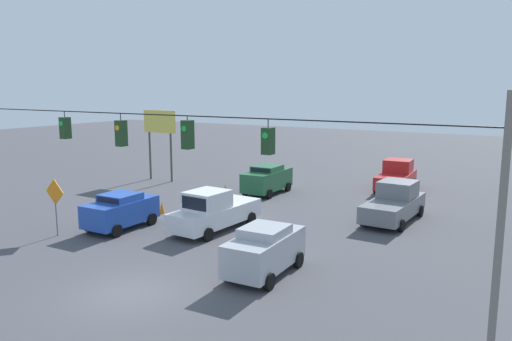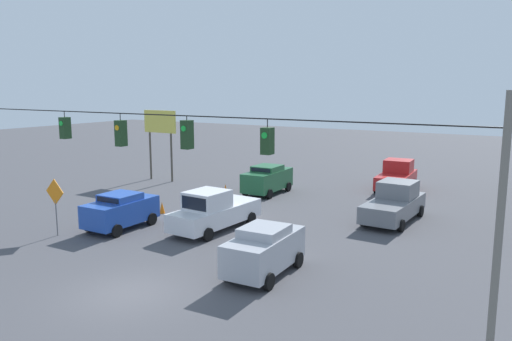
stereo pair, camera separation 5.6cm
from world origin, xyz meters
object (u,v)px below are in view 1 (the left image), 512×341
traffic_cone_second (162,208)px  traffic_cone_third (196,197)px  traffic_cone_fifth (249,181)px  pickup_truck_red_oncoming_deep (396,176)px  sedan_silver_crossing_near (265,249)px  sedan_blue_parked_shoulder (121,210)px  traffic_cone_farthest (272,174)px  overhead_signal_span (153,163)px  roadside_billboard (160,130)px  traffic_cone_fourth (225,189)px  sedan_green_withflow_far (267,179)px  pickup_truck_grey_oncoming_far (394,203)px  pickup_truck_white_withflow_mid (214,211)px  work_zone_sign (55,196)px  traffic_cone_nearest (119,221)px

traffic_cone_second → traffic_cone_third: same height
traffic_cone_fifth → pickup_truck_red_oncoming_deep: bearing=-158.0°
traffic_cone_fifth → sedan_silver_crossing_near: bearing=123.8°
sedan_blue_parked_shoulder → traffic_cone_farthest: size_ratio=5.88×
sedan_silver_crossing_near → pickup_truck_red_oncoming_deep: 18.90m
overhead_signal_span → roadside_billboard: size_ratio=4.24×
traffic_cone_fourth → traffic_cone_farthest: same height
sedan_green_withflow_far → pickup_truck_grey_oncoming_far: pickup_truck_grey_oncoming_far is taller
sedan_blue_parked_shoulder → roadside_billboard: 13.87m
pickup_truck_grey_oncoming_far → traffic_cone_fifth: (12.06, -4.35, -0.64)m
overhead_signal_span → pickup_truck_white_withflow_mid: bearing=-72.1°
work_zone_sign → roadside_billboard: bearing=-67.8°
traffic_cone_third → work_zone_sign: bearing=81.3°
traffic_cone_nearest → traffic_cone_fifth: size_ratio=1.00×
overhead_signal_span → work_zone_sign: size_ratio=8.16×
pickup_truck_grey_oncoming_far → sedan_silver_crossing_near: bearing=79.0°
sedan_silver_crossing_near → pickup_truck_grey_oncoming_far: bearing=-101.0°
sedan_silver_crossing_near → traffic_cone_second: sedan_silver_crossing_near is taller
traffic_cone_fifth → roadside_billboard: 8.11m
pickup_truck_grey_oncoming_far → traffic_cone_fifth: bearing=-19.8°
pickup_truck_red_oncoming_deep → work_zone_sign: (11.17, 19.76, 1.01)m
traffic_cone_nearest → traffic_cone_second: size_ratio=1.00×
traffic_cone_fifth → pickup_truck_white_withflow_mid: bearing=113.1°
pickup_truck_white_withflow_mid → traffic_cone_third: bearing=-44.0°
work_zone_sign → sedan_silver_crossing_near: bearing=-175.7°
pickup_truck_white_withflow_mid → traffic_cone_second: size_ratio=8.35×
traffic_cone_fourth → traffic_cone_fifth: size_ratio=1.00×
roadside_billboard → work_zone_sign: size_ratio=1.92×
overhead_signal_span → traffic_cone_nearest: overhead_signal_span is taller
traffic_cone_fourth → work_zone_sign: bearing=82.8°
pickup_truck_red_oncoming_deep → traffic_cone_fourth: 12.20m
pickup_truck_grey_oncoming_far → pickup_truck_red_oncoming_deep: size_ratio=1.09×
pickup_truck_red_oncoming_deep → overhead_signal_span: bearing=82.0°
sedan_blue_parked_shoulder → traffic_cone_second: size_ratio=5.88×
traffic_cone_third → traffic_cone_fifth: same height
traffic_cone_fourth → pickup_truck_red_oncoming_deep: bearing=-142.2°
overhead_signal_span → traffic_cone_fourth: 16.07m
roadside_billboard → sedan_blue_parked_shoulder: bearing=123.2°
traffic_cone_fifth → pickup_truck_grey_oncoming_far: bearing=160.2°
sedan_green_withflow_far → sedan_silver_crossing_near: size_ratio=1.06×
traffic_cone_nearest → pickup_truck_grey_oncoming_far: bearing=-143.6°
sedan_blue_parked_shoulder → traffic_cone_third: (0.33, -6.69, -0.63)m
traffic_cone_nearest → roadside_billboard: size_ratio=0.12×
traffic_cone_second → traffic_cone_fifth: 9.77m
work_zone_sign → overhead_signal_span: bearing=167.7°
pickup_truck_red_oncoming_deep → traffic_cone_fifth: (9.85, 3.97, -0.64)m
sedan_green_withflow_far → traffic_cone_farthest: 5.75m
traffic_cone_third → sedan_blue_parked_shoulder: bearing=92.8°
overhead_signal_span → pickup_truck_white_withflow_mid: overhead_signal_span is taller
overhead_signal_span → pickup_truck_grey_oncoming_far: (-5.24, -13.21, -3.52)m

